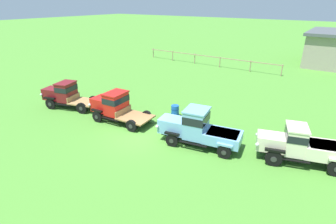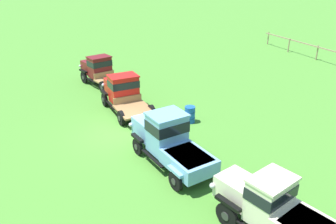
{
  "view_description": "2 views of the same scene",
  "coord_description": "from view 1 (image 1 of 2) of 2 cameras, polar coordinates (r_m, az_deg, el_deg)",
  "views": [
    {
      "loc": [
        9.97,
        -11.05,
        8.04
      ],
      "look_at": [
        0.57,
        2.47,
        1.0
      ],
      "focal_mm": 28.0,
      "sensor_mm": 36.0,
      "label": 1
    },
    {
      "loc": [
        14.98,
        -3.32,
        7.87
      ],
      "look_at": [
        0.57,
        2.47,
        1.0
      ],
      "focal_mm": 35.0,
      "sensor_mm": 36.0,
      "label": 2
    }
  ],
  "objects": [
    {
      "name": "oil_drum_beside_row",
      "position": [
        19.4,
        1.54,
        0.16
      ],
      "size": [
        0.6,
        0.6,
        0.93
      ],
      "color": "#1951B2",
      "rests_on": "ground"
    },
    {
      "name": "ground_plane",
      "position": [
        16.91,
        -6.4,
        -5.39
      ],
      "size": [
        240.0,
        240.0,
        0.0
      ],
      "primitive_type": "plane",
      "color": "#47842D"
    },
    {
      "name": "vintage_truck_second_in_line",
      "position": [
        19.07,
        -11.57,
        1.38
      ],
      "size": [
        4.9,
        2.35,
        2.14
      ],
      "color": "black",
      "rests_on": "ground"
    },
    {
      "name": "vintage_truck_midrow_center",
      "position": [
        15.55,
        6.48,
        -3.41
      ],
      "size": [
        5.18,
        2.57,
        2.29
      ],
      "color": "black",
      "rests_on": "ground"
    },
    {
      "name": "vintage_truck_foreground_near",
      "position": [
        22.68,
        -21.56,
        3.68
      ],
      "size": [
        4.88,
        2.87,
        2.09
      ],
      "color": "black",
      "rests_on": "ground"
    },
    {
      "name": "paddock_fence",
      "position": [
        35.74,
        8.7,
        11.52
      ],
      "size": [
        18.9,
        0.51,
        1.36
      ],
      "color": "#997F60",
      "rests_on": "ground"
    },
    {
      "name": "vintage_truck_far_side",
      "position": [
        15.52,
        27.18,
        -6.43
      ],
      "size": [
        4.91,
        2.85,
        2.07
      ],
      "color": "black",
      "rests_on": "ground"
    }
  ]
}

